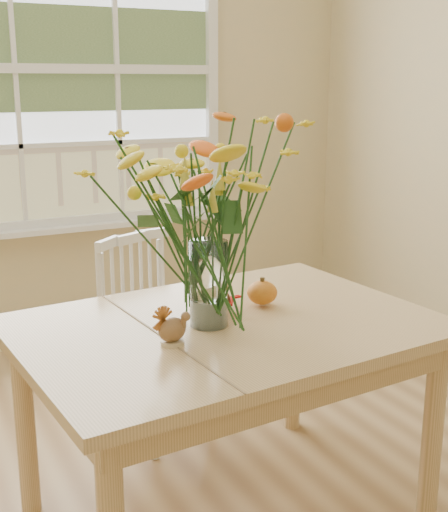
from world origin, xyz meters
name	(u,v)px	position (x,y,z in m)	size (l,w,h in m)	color
wall_back	(16,108)	(0.00, 2.25, 1.35)	(4.00, 0.02, 2.70)	beige
window	(15,72)	(0.00, 2.21, 1.53)	(2.42, 0.12, 1.74)	silver
dining_table	(227,348)	(0.28, 0.34, 0.63)	(1.42, 1.07, 0.72)	tan
windsor_chair	(147,325)	(0.26, 1.07, 0.48)	(0.50, 0.49, 0.84)	white
flower_vase	(208,198)	(0.21, 0.35, 1.13)	(0.58, 0.58, 0.69)	white
pumpkin	(262,294)	(0.47, 0.44, 0.76)	(0.11, 0.11, 0.08)	#CA5A17
turkey_figurine	(172,330)	(0.04, 0.24, 0.76)	(0.10, 0.09, 0.11)	#CCB78C
dark_gourd	(218,301)	(0.30, 0.45, 0.76)	(0.13, 0.10, 0.08)	#38160F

